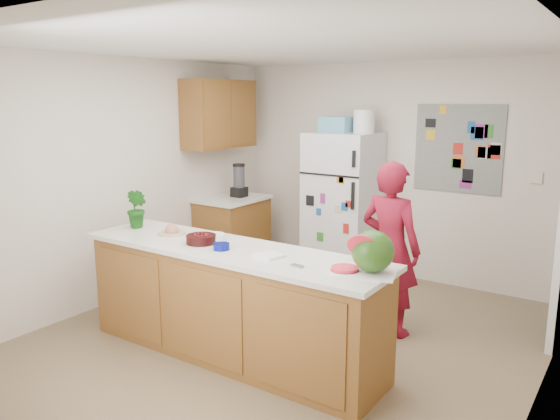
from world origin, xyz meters
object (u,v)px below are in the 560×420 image
Objects in this scene: person at (390,249)px; cherry_bowl at (201,239)px; refrigerator at (343,205)px; watermelon at (373,251)px.

person is 1.66m from cherry_bowl.
refrigerator is 6.94× the size of cherry_bowl.
person is at bearing -47.43° from refrigerator.
refrigerator is at bearing 89.23° from cherry_bowl.
person reaches higher than cherry_bowl.
watermelon reaches higher than cherry_bowl.
watermelon is (0.34, -1.12, 0.30)m from person.
watermelon is at bearing 2.52° from cherry_bowl.
cherry_bowl is (-1.15, -1.19, 0.17)m from person.
watermelon is at bearing 113.59° from person.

